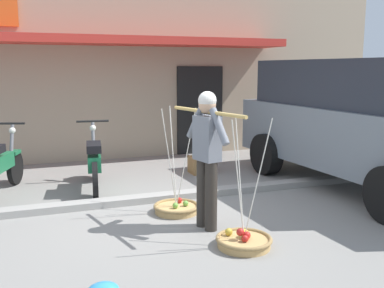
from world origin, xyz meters
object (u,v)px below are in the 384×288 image
Objects in this scene: fruit_vendor at (207,151)px; parked_truck at (365,120)px; fruit_basket_left_side at (244,240)px; motorcycle_second_in_row at (94,162)px; wooden_crate at (202,165)px; fruit_basket_right_side at (177,207)px.

parked_truck is (3.13, 0.89, 0.16)m from fruit_vendor.
fruit_basket_left_side is (0.17, -0.69, -0.90)m from fruit_vendor.
parked_truck reaches higher than fruit_basket_left_side.
parked_truck is (4.19, -1.37, 0.68)m from motorcycle_second_in_row.
wooden_crate is (-2.13, 1.85, -0.97)m from parked_truck.
fruit_vendor is at bearing -76.17° from fruit_basket_right_side.
motorcycle_second_in_row is at bearing 115.21° from fruit_vendor.
fruit_basket_right_side is 3.47m from parked_truck.
fruit_basket_right_side is 1.84m from motorcycle_second_in_row.
motorcycle_second_in_row is (-0.89, 1.57, 0.38)m from fruit_basket_right_side.
parked_truck reaches higher than wooden_crate.
parked_truck reaches higher than fruit_vendor.
fruit_basket_left_side is 0.30× the size of parked_truck.
fruit_basket_right_side is 0.30× the size of parked_truck.
fruit_basket_right_side is at bearing 103.86° from fruit_basket_left_side.
motorcycle_second_in_row is at bearing 112.71° from fruit_basket_left_side.
parked_truck reaches higher than fruit_basket_right_side.
wooden_crate is (0.99, 2.74, -0.82)m from fruit_vendor.
motorcycle_second_in_row is (-1.06, 2.25, -0.52)m from fruit_vendor.
fruit_basket_right_side is (-0.17, 0.69, -0.90)m from fruit_vendor.
parked_truck is at bearing 3.47° from fruit_basket_right_side.
fruit_basket_left_side is at bearing -67.29° from motorcycle_second_in_row.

